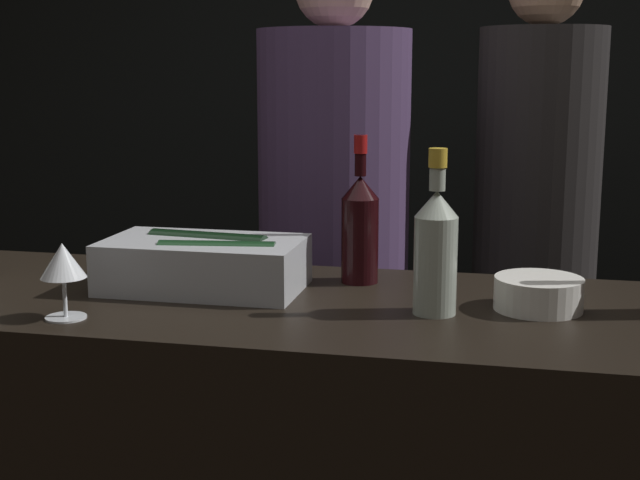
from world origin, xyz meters
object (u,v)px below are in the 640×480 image
object	(u,v)px
person_blond_tee	(334,247)
rose_wine_bottle	(436,247)
person_in_hoodie	(535,233)
wine_glass	(63,263)
ice_bin_with_bottles	(205,262)
bowl_white	(539,293)
red_wine_bottle_tall	(360,225)

from	to	relation	value
person_blond_tee	rose_wine_bottle	bearing A→B (deg)	115.02
person_in_hoodie	wine_glass	bearing A→B (deg)	93.12
ice_bin_with_bottles	wine_glass	bearing A→B (deg)	-123.52
rose_wine_bottle	person_blond_tee	world-z (taller)	person_blond_tee
ice_bin_with_bottles	rose_wine_bottle	distance (m)	0.50
bowl_white	person_in_hoodie	distance (m)	0.88
wine_glass	rose_wine_bottle	size ratio (longest dim) A/B	0.46
bowl_white	red_wine_bottle_tall	xyz separation A→B (m)	(-0.38, 0.15, 0.09)
wine_glass	bowl_white	bearing A→B (deg)	16.40
ice_bin_with_bottles	person_blond_tee	distance (m)	0.65
bowl_white	rose_wine_bottle	bearing A→B (deg)	-159.86
person_in_hoodie	ice_bin_with_bottles	bearing A→B (deg)	91.93
ice_bin_with_bottles	person_in_hoodie	world-z (taller)	person_in_hoodie
bowl_white	wine_glass	size ratio (longest dim) A/B	1.19
red_wine_bottle_tall	person_blond_tee	bearing A→B (deg)	107.86
bowl_white	rose_wine_bottle	size ratio (longest dim) A/B	0.54
wine_glass	rose_wine_bottle	xyz separation A→B (m)	(0.67, 0.18, 0.02)
red_wine_bottle_tall	rose_wine_bottle	world-z (taller)	red_wine_bottle_tall
ice_bin_with_bottles	red_wine_bottle_tall	bearing A→B (deg)	23.40
person_blond_tee	red_wine_bottle_tall	bearing A→B (deg)	107.30
ice_bin_with_bottles	bowl_white	size ratio (longest dim) A/B	2.42
ice_bin_with_bottles	person_in_hoodie	bearing A→B (deg)	51.23
bowl_white	wine_glass	bearing A→B (deg)	-163.60
wine_glass	person_in_hoodie	xyz separation A→B (m)	(0.87, 1.14, -0.11)
bowl_white	person_blond_tee	size ratio (longest dim) A/B	0.10
bowl_white	person_in_hoodie	xyz separation A→B (m)	(0.01, 0.88, -0.04)
wine_glass	rose_wine_bottle	world-z (taller)	rose_wine_bottle
wine_glass	person_blond_tee	distance (m)	0.97
bowl_white	person_blond_tee	distance (m)	0.84
bowl_white	person_in_hoodie	size ratio (longest dim) A/B	0.10
red_wine_bottle_tall	rose_wine_bottle	xyz separation A→B (m)	(0.18, -0.22, 0.00)
bowl_white	person_in_hoodie	bearing A→B (deg)	89.44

